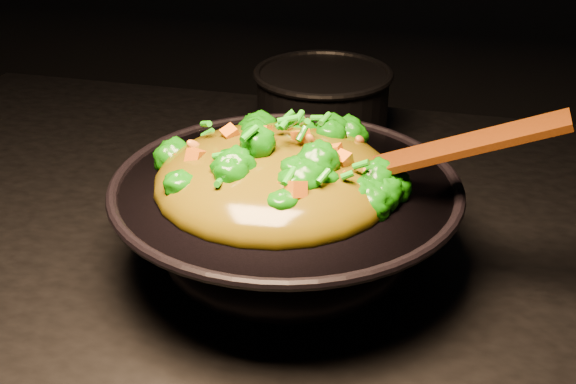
% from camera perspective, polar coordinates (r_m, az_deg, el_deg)
% --- Properties ---
extents(wok, '(0.48, 0.48, 0.10)m').
position_cam_1_polar(wok, '(0.80, -0.17, -2.63)').
color(wok, black).
rests_on(wok, stovetop).
extents(stir_fry, '(0.33, 0.33, 0.09)m').
position_cam_1_polar(stir_fry, '(0.76, -1.02, 3.58)').
color(stir_fry, '#116407').
rests_on(stir_fry, wok).
extents(spatula, '(0.27, 0.05, 0.11)m').
position_cam_1_polar(spatula, '(0.75, 10.69, 2.89)').
color(spatula, '#371908').
rests_on(spatula, wok).
extents(back_pot, '(0.24, 0.24, 0.11)m').
position_cam_1_polar(back_pot, '(1.11, 2.73, 6.81)').
color(back_pot, black).
rests_on(back_pot, stovetop).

